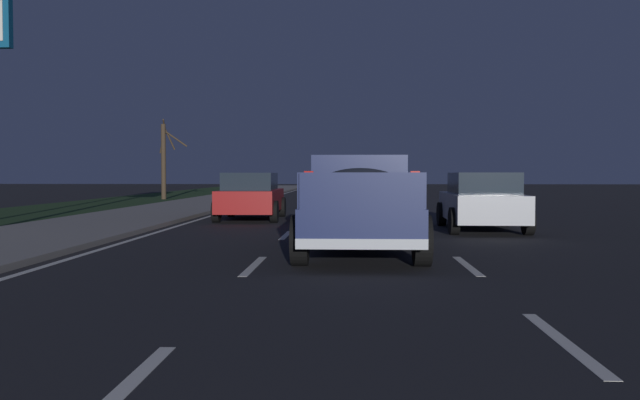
% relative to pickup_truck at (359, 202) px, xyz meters
% --- Properties ---
extents(ground, '(144.00, 144.00, 0.00)m').
position_rel_pickup_truck_xyz_m(ground, '(14.37, -0.00, -0.98)').
color(ground, black).
extents(sidewalk_shoulder, '(108.00, 4.00, 0.12)m').
position_rel_pickup_truck_xyz_m(sidewalk_shoulder, '(14.37, 7.45, -0.92)').
color(sidewalk_shoulder, gray).
rests_on(sidewalk_shoulder, ground).
extents(grass_verge, '(108.00, 6.00, 0.01)m').
position_rel_pickup_truck_xyz_m(grass_verge, '(14.37, 12.45, -0.98)').
color(grass_verge, '#1E3819').
rests_on(grass_verge, ground).
extents(lane_markings, '(108.00, 7.04, 0.01)m').
position_rel_pickup_truck_xyz_m(lane_markings, '(17.48, 3.09, -0.98)').
color(lane_markings, silver).
rests_on(lane_markings, ground).
extents(pickup_truck, '(5.42, 2.28, 1.87)m').
position_rel_pickup_truck_xyz_m(pickup_truck, '(0.00, 0.00, 0.00)').
color(pickup_truck, '#141E4C').
rests_on(pickup_truck, ground).
extents(sedan_red, '(4.43, 2.08, 1.54)m').
position_rel_pickup_truck_xyz_m(sedan_red, '(9.46, 3.45, -0.20)').
color(sedan_red, maroon).
rests_on(sedan_red, ground).
extents(sedan_silver, '(4.45, 2.10, 1.54)m').
position_rel_pickup_truck_xyz_m(sedan_silver, '(5.44, -3.33, -0.20)').
color(sedan_silver, '#B2B5BA').
rests_on(sedan_silver, ground).
extents(bare_tree_far, '(1.05, 1.69, 4.73)m').
position_rel_pickup_truck_xyz_m(bare_tree_far, '(27.14, 11.15, 1.44)').
color(bare_tree_far, '#423323').
rests_on(bare_tree_far, ground).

